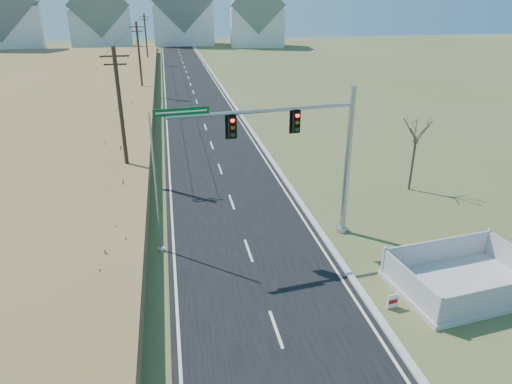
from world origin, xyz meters
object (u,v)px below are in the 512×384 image
object	(u,v)px
traffic_signal_mast	(314,151)
flagpole	(157,200)
bare_tree	(417,129)
fence_enclosure	(464,282)
open_sign	(393,301)

from	to	relation	value
traffic_signal_mast	flagpole	xyz separation A→B (m)	(-7.80, -0.03, -1.95)
flagpole	bare_tree	world-z (taller)	flagpole
traffic_signal_mast	bare_tree	distance (m)	9.77
flagpole	fence_enclosure	bearing A→B (deg)	-23.88
open_sign	bare_tree	world-z (taller)	bare_tree
traffic_signal_mast	fence_enclosure	size ratio (longest dim) A/B	1.51
fence_enclosure	bare_tree	size ratio (longest dim) A/B	1.27
fence_enclosure	flagpole	world-z (taller)	flagpole
open_sign	flagpole	bearing A→B (deg)	136.22
traffic_signal_mast	flagpole	bearing A→B (deg)	174.03
open_sign	bare_tree	bearing A→B (deg)	50.27
traffic_signal_mast	flagpole	size ratio (longest dim) A/B	1.39
fence_enclosure	bare_tree	xyz separation A→B (m)	(3.15, 10.74, 3.86)
open_sign	bare_tree	xyz separation A→B (m)	(6.89, 11.49, 3.79)
traffic_signal_mast	flagpole	world-z (taller)	traffic_signal_mast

